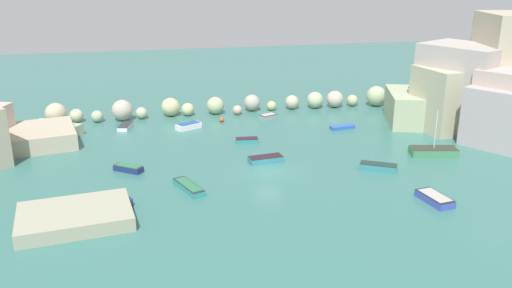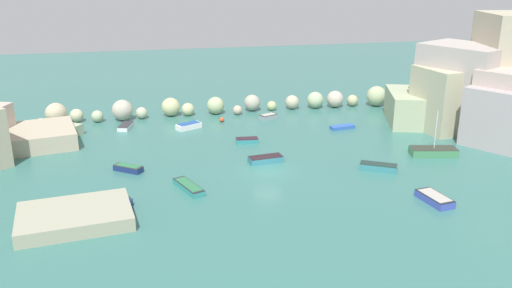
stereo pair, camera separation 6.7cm
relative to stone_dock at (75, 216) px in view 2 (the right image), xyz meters
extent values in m
plane|color=#356D65|center=(17.12, 7.42, -0.55)|extent=(160.00, 160.00, 0.00)
cube|color=#A6B290|center=(-5.98, 22.34, 0.09)|extent=(9.42, 9.63, 1.29)
cube|color=#B3A68B|center=(-5.90, 20.63, 0.38)|extent=(9.21, 9.33, 1.87)
cube|color=#B3A78C|center=(48.57, 15.15, 6.31)|extent=(8.91, 8.71, 13.73)
cube|color=#A6B28C|center=(39.96, 19.32, 1.41)|extent=(10.71, 10.80, 3.94)
cube|color=#B1A59E|center=(42.87, 16.29, 4.52)|extent=(10.07, 11.07, 10.14)
cube|color=#AA9FA0|center=(43.93, 9.69, 2.69)|extent=(8.86, 8.93, 6.48)
cube|color=#B3B090|center=(42.25, 16.35, 3.23)|extent=(9.47, 7.64, 7.57)
cube|color=#B8A59A|center=(44.30, 11.00, 3.54)|extent=(6.73, 6.47, 8.18)
sphere|color=#BCAD8C|center=(-4.88, 28.59, 0.79)|extent=(2.69, 2.69, 2.69)
sphere|color=#BFBE94|center=(-2.55, 29.04, 0.29)|extent=(1.68, 1.68, 1.68)
sphere|color=#A7B48F|center=(0.01, 28.45, 0.19)|extent=(1.50, 1.50, 1.50)
sphere|color=#B2AA96|center=(3.15, 28.63, 0.77)|extent=(2.65, 2.65, 2.65)
sphere|color=#AFB594|center=(5.50, 28.88, 0.19)|extent=(1.50, 1.50, 1.50)
sphere|color=#BDBC87|center=(9.29, 29.45, 0.64)|extent=(2.40, 2.40, 2.40)
sphere|color=#B8BD8A|center=(11.50, 29.08, 0.28)|extent=(1.67, 1.67, 1.67)
sphere|color=#ABB887|center=(15.18, 29.15, 0.59)|extent=(2.28, 2.28, 2.28)
sphere|color=#BCA88D|center=(17.96, 28.11, 0.07)|extent=(1.24, 1.24, 1.24)
sphere|color=#A6A591|center=(20.28, 29.70, 0.55)|extent=(2.20, 2.20, 2.20)
sphere|color=#B1BD7E|center=(22.90, 29.21, 0.09)|extent=(1.30, 1.30, 1.30)
sphere|color=#B6AF92|center=(25.87, 29.45, 0.39)|extent=(1.90, 1.90, 1.90)
sphere|color=#A8BB91|center=(29.12, 29.26, 0.57)|extent=(2.25, 2.25, 2.25)
sphere|color=#BFAF9B|center=(31.96, 29.06, 0.60)|extent=(2.30, 2.30, 2.30)
sphere|color=#B2AF85|center=(34.59, 29.15, 0.23)|extent=(1.58, 1.58, 1.58)
sphere|color=#A8B587|center=(37.92, 28.55, 0.84)|extent=(2.79, 2.79, 2.79)
cube|color=#9C9C83|center=(0.00, 0.00, 0.00)|extent=(9.17, 7.09, 1.11)
sphere|color=#E04C28|center=(15.36, 25.12, -0.25)|extent=(0.61, 0.61, 0.61)
cube|color=teal|center=(27.65, 5.33, -0.25)|extent=(3.70, 2.85, 0.61)
cube|color=#1E322E|center=(27.65, 5.33, 0.09)|extent=(3.62, 2.80, 0.06)
cube|color=#418356|center=(35.11, 8.09, -0.17)|extent=(5.06, 2.84, 0.77)
cube|color=#2D3229|center=(35.11, 8.09, 0.24)|extent=(4.96, 2.78, 0.06)
cylinder|color=silver|center=(35.11, 8.09, 2.24)|extent=(0.10, 0.10, 4.05)
cube|color=white|center=(11.00, 23.08, -0.24)|extent=(3.29, 2.54, 0.64)
cube|color=#234C93|center=(11.00, 23.08, 0.12)|extent=(2.80, 2.16, 0.08)
cube|color=white|center=(3.50, 24.96, -0.33)|extent=(1.98, 3.29, 0.45)
cube|color=#2C2C31|center=(3.50, 24.96, -0.07)|extent=(1.94, 3.23, 0.06)
cube|color=#3C4CB1|center=(29.16, -2.50, -0.27)|extent=(2.06, 3.62, 0.58)
cube|color=#1F252C|center=(29.16, -2.50, 0.05)|extent=(2.02, 3.55, 0.06)
cube|color=#ADA89E|center=(29.16, -2.50, 0.06)|extent=(1.75, 3.08, 0.08)
cube|color=teal|center=(9.20, 4.52, -0.32)|extent=(2.60, 4.38, 0.46)
cube|color=#232A30|center=(9.20, 4.52, -0.06)|extent=(2.55, 4.29, 0.06)
cube|color=#2D7047|center=(9.20, 4.52, -0.05)|extent=(2.21, 3.72, 0.08)
cube|color=#2F59B2|center=(29.26, 19.09, -0.35)|extent=(3.13, 1.53, 0.40)
cube|color=teal|center=(17.48, 9.84, -0.27)|extent=(3.57, 1.79, 0.58)
cube|color=black|center=(17.48, 9.84, 0.05)|extent=(3.50, 1.76, 0.06)
cube|color=navy|center=(3.23, 0.70, -0.25)|extent=(2.27, 3.95, 0.61)
cube|color=navy|center=(3.93, 10.27, -0.29)|extent=(2.95, 2.57, 0.53)
cube|color=#30302C|center=(3.93, 10.27, 0.00)|extent=(2.89, 2.52, 0.06)
cube|color=#2D7047|center=(3.93, 10.27, 0.01)|extent=(2.51, 2.19, 0.08)
cube|color=#88959D|center=(21.49, 25.29, -0.30)|extent=(2.48, 1.94, 0.52)
cube|color=#1F2823|center=(21.49, 25.29, -0.01)|extent=(2.43, 1.90, 0.06)
cube|color=#ADA89E|center=(21.49, 25.29, 0.00)|extent=(2.11, 1.65, 0.08)
cube|color=teal|center=(16.88, 16.39, -0.33)|extent=(2.56, 1.38, 0.46)
cube|color=#2E1B24|center=(16.88, 16.39, -0.07)|extent=(2.51, 1.36, 0.06)
camera|label=1|loc=(5.64, -39.44, 18.55)|focal=37.57mm
camera|label=2|loc=(5.71, -39.45, 18.55)|focal=37.57mm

